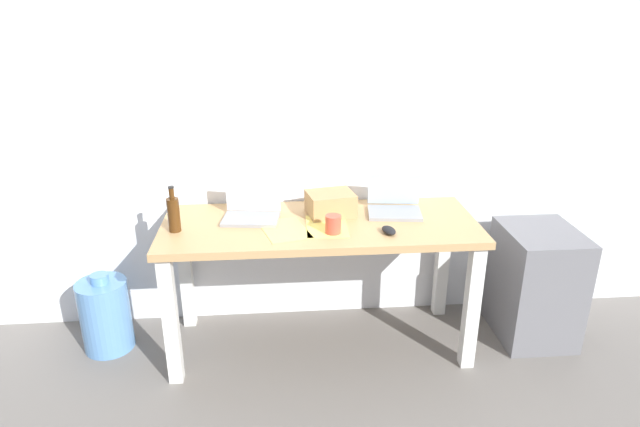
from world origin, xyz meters
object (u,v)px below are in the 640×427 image
desk (320,242)px  coffee_mug (333,224)px  laptop_left (252,210)px  beer_bottle (174,214)px  cardboard_box (330,204)px  filing_cabinet (535,283)px  computer_mouse (389,230)px  water_cooler_jug (106,315)px  laptop_right (394,205)px

desk → coffee_mug: (0.05, -0.15, 0.16)m
laptop_left → beer_bottle: beer_bottle is taller
beer_bottle → cardboard_box: (0.81, 0.16, -0.03)m
laptop_left → filing_cabinet: bearing=-2.9°
beer_bottle → computer_mouse: size_ratio=2.38×
computer_mouse → water_cooler_jug: 1.64m
laptop_left → coffee_mug: bearing=-29.4°
coffee_mug → cardboard_box: bearing=87.3°
beer_bottle → water_cooler_jug: (-0.45, 0.11, -0.64)m
cardboard_box → filing_cabinet: bearing=-5.0°
coffee_mug → computer_mouse: bearing=-5.4°
beer_bottle → filing_cabinet: size_ratio=0.36×
desk → computer_mouse: computer_mouse is taller
laptop_left → filing_cabinet: (1.59, -0.08, -0.47)m
cardboard_box → coffee_mug: 0.25m
laptop_right → beer_bottle: bearing=-172.0°
laptop_right → beer_bottle: size_ratio=1.31×
desk → computer_mouse: size_ratio=16.57×
cardboard_box → desk: bearing=-121.7°
beer_bottle → cardboard_box: beer_bottle is taller
laptop_right → water_cooler_jug: (-1.61, -0.05, -0.59)m
coffee_mug → water_cooler_jug: (-1.25, 0.21, -0.59)m
laptop_left → beer_bottle: 0.41m
cardboard_box → water_cooler_jug: cardboard_box is taller
laptop_right → computer_mouse: laptop_right is taller
coffee_mug → laptop_right: bearing=35.3°
computer_mouse → water_cooler_jug: computer_mouse is taller
coffee_mug → beer_bottle: bearing=173.2°
laptop_left → coffee_mug: 0.47m
coffee_mug → water_cooler_jug: size_ratio=0.21×
beer_bottle → filing_cabinet: (1.98, 0.06, -0.52)m
water_cooler_jug → computer_mouse: bearing=-8.8°
computer_mouse → coffee_mug: (-0.28, 0.03, 0.03)m
computer_mouse → cardboard_box: bearing=118.0°
laptop_right → cardboard_box: (-0.35, -0.00, 0.02)m
cardboard_box → water_cooler_jug: (-1.26, -0.04, -0.60)m
computer_mouse → filing_cabinet: bearing=-4.4°
laptop_left → cardboard_box: bearing=2.9°
desk → water_cooler_jug: (-1.19, 0.06, -0.43)m
beer_bottle → cardboard_box: size_ratio=0.98×
laptop_left → computer_mouse: size_ratio=3.16×
laptop_right → filing_cabinet: (0.82, -0.11, -0.47)m
desk → computer_mouse: bearing=-27.6°
desk → water_cooler_jug: bearing=177.0°
laptop_left → laptop_right: bearing=1.9°
water_cooler_jug → filing_cabinet: (2.43, -0.06, 0.12)m
cardboard_box → laptop_left: bearing=-177.1°
laptop_left → laptop_right: laptop_left is taller
desk → laptop_left: 0.40m
laptop_right → filing_cabinet: laptop_right is taller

